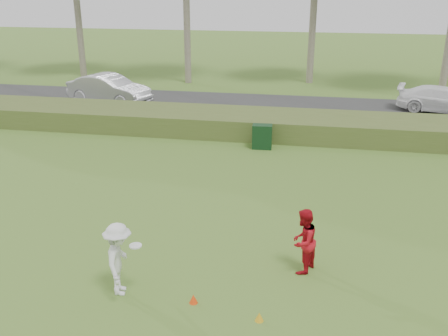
% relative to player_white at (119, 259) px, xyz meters
% --- Properties ---
extents(ground, '(120.00, 120.00, 0.00)m').
position_rel_player_white_xyz_m(ground, '(1.43, 0.66, -0.83)').
color(ground, '#436C24').
rests_on(ground, ground).
extents(reed_strip, '(80.00, 3.00, 0.90)m').
position_rel_player_white_xyz_m(reed_strip, '(1.43, 12.66, -0.38)').
color(reed_strip, '#455A24').
rests_on(reed_strip, ground).
extents(park_road, '(80.00, 6.00, 0.06)m').
position_rel_player_white_xyz_m(park_road, '(1.43, 17.66, -0.80)').
color(park_road, '#2D2D2D').
rests_on(park_road, ground).
extents(player_white, '(0.95, 1.18, 1.66)m').
position_rel_player_white_xyz_m(player_white, '(0.00, 0.00, 0.00)').
color(player_white, white).
rests_on(player_white, ground).
extents(player_red, '(0.85, 0.94, 1.58)m').
position_rel_player_white_xyz_m(player_red, '(3.87, 1.60, -0.04)').
color(player_red, '#B40F1A').
rests_on(player_red, ground).
extents(cone_orange, '(0.18, 0.18, 0.20)m').
position_rel_player_white_xyz_m(cone_orange, '(1.65, -0.09, -0.73)').
color(cone_orange, '#F63F0C').
rests_on(cone_orange, ground).
extents(cone_yellow, '(0.18, 0.18, 0.20)m').
position_rel_player_white_xyz_m(cone_yellow, '(3.10, -0.43, -0.73)').
color(cone_yellow, gold).
rests_on(cone_yellow, ground).
extents(utility_cabinet, '(0.82, 0.54, 0.99)m').
position_rel_player_white_xyz_m(utility_cabinet, '(1.89, 10.61, -0.34)').
color(utility_cabinet, '#103217').
rests_on(utility_cabinet, ground).
extents(car_mid, '(5.03, 2.91, 1.57)m').
position_rel_player_white_xyz_m(car_mid, '(-7.29, 16.81, 0.01)').
color(car_mid, silver).
rests_on(car_mid, park_road).
extents(car_right, '(4.75, 2.79, 1.29)m').
position_rel_player_white_xyz_m(car_right, '(10.35, 18.09, -0.12)').
color(car_right, white).
rests_on(car_right, park_road).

